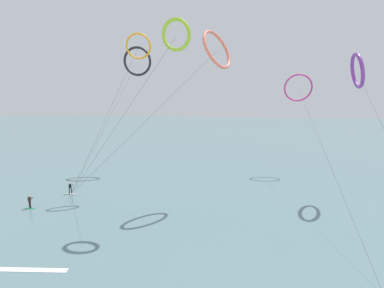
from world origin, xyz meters
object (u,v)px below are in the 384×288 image
at_px(kite_charcoal, 137,61).
at_px(kite_amber, 138,46).
at_px(kite_lime, 176,35).
at_px(kite_violet, 357,71).
at_px(kite_magenta, 298,88).
at_px(kite_coral, 217,50).
at_px(surfer_emerald, 30,203).
at_px(surfer_ivory, 70,189).

relative_size(kite_charcoal, kite_amber, 1.03).
relative_size(kite_lime, kite_violet, 0.98).
xyz_separation_m(kite_charcoal, kite_amber, (4.60, -11.44, 0.20)).
bearing_deg(kite_magenta, kite_violet, 113.36).
height_order(kite_coral, kite_magenta, kite_coral).
bearing_deg(kite_charcoal, kite_violet, 161.72).
distance_m(surfer_emerald, surfer_ivory, 5.70).
relative_size(kite_coral, kite_magenta, 0.70).
xyz_separation_m(kite_amber, kite_magenta, (24.50, 14.59, -5.02)).
height_order(kite_amber, kite_lime, kite_amber).
height_order(surfer_emerald, kite_amber, kite_amber).
bearing_deg(surfer_emerald, kite_violet, -141.71).
bearing_deg(kite_amber, surfer_ivory, -0.40).
bearing_deg(kite_lime, kite_magenta, -116.32).
relative_size(surfer_emerald, kite_lime, 0.08).
relative_size(surfer_emerald, kite_violet, 0.08).
distance_m(surfer_ivory, kite_lime, 26.03).
bearing_deg(surfer_emerald, kite_lime, -154.36).
relative_size(surfer_ivory, kite_coral, 0.07).
distance_m(surfer_emerald, kite_violet, 45.01).
bearing_deg(kite_coral, surfer_emerald, 135.66).
bearing_deg(surfer_ivory, kite_magenta, -14.14).
relative_size(surfer_ivory, kite_violet, 0.08).
bearing_deg(kite_lime, surfer_emerald, 13.84).
relative_size(kite_coral, kite_charcoal, 1.00).
bearing_deg(kite_amber, kite_coral, 152.78).
relative_size(surfer_emerald, kite_magenta, 0.05).
distance_m(surfer_emerald, kite_coral, 30.09).
xyz_separation_m(surfer_ivory, kite_violet, (38.69, 5.23, 16.39)).
height_order(surfer_ivory, kite_lime, kite_lime).
height_order(surfer_ivory, kite_charcoal, kite_charcoal).
height_order(surfer_emerald, kite_lime, kite_lime).
bearing_deg(kite_amber, kite_violet, 167.28).
xyz_separation_m(kite_coral, kite_charcoal, (-15.45, 13.36, 0.92)).
bearing_deg(surfer_emerald, kite_magenta, -124.03).
bearing_deg(kite_magenta, kite_charcoal, 10.37).
relative_size(surfer_emerald, kite_charcoal, 0.07).
distance_m(kite_magenta, kite_lime, 28.69).
xyz_separation_m(surfer_ivory, kite_magenta, (34.40, 17.58, 14.87)).
bearing_deg(kite_coral, kite_magenta, -9.81).
bearing_deg(surfer_ivory, kite_amber, -24.42).
bearing_deg(kite_lime, kite_coral, -111.96).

